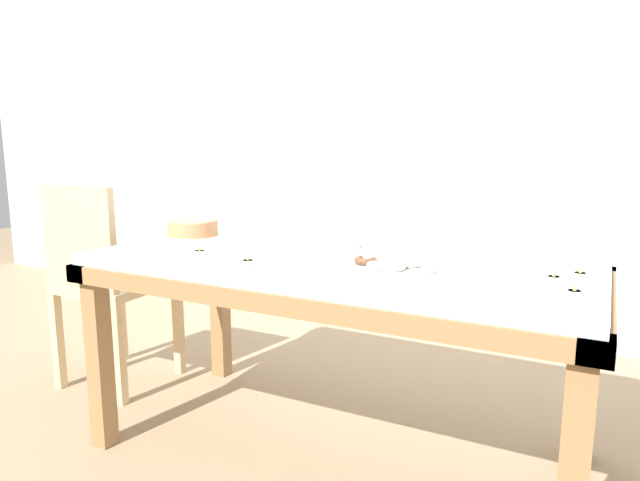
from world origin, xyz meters
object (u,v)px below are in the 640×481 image
(tealight_left_edge, at_px, (580,275))
(tealight_near_front, at_px, (554,278))
(chair, at_px, (103,276))
(plate_stack, at_px, (334,234))
(tealight_near_cakes, at_px, (574,293))
(tealight_right_edge, at_px, (200,252))
(cake_chocolate_round, at_px, (193,230))
(pastry_platter, at_px, (389,264))
(tealight_centre, at_px, (248,262))

(tealight_left_edge, relative_size, tealight_near_front, 1.00)
(chair, bearing_deg, plate_stack, 7.41)
(chair, bearing_deg, tealight_near_cakes, -6.08)
(tealight_right_edge, bearing_deg, cake_chocolate_round, 132.94)
(tealight_left_edge, xyz_separation_m, tealight_near_cakes, (-0.00, -0.22, 0.00))
(cake_chocolate_round, xyz_separation_m, tealight_near_cakes, (1.45, -0.24, -0.02))
(pastry_platter, distance_m, tealight_centre, 0.45)
(tealight_near_front, xyz_separation_m, tealight_right_edge, (-1.14, -0.16, 0.00))
(tealight_near_cakes, bearing_deg, plate_stack, 157.88)
(pastry_platter, xyz_separation_m, tealight_near_front, (0.47, 0.06, -0.00))
(tealight_near_front, bearing_deg, cake_chocolate_round, 175.72)
(plate_stack, height_order, tealight_near_front, plate_stack)
(cake_chocolate_round, bearing_deg, pastry_platter, -10.16)
(chair, xyz_separation_m, plate_stack, (1.09, 0.14, 0.25))
(pastry_platter, distance_m, plate_stack, 0.42)
(plate_stack, relative_size, tealight_near_cakes, 5.25)
(pastry_platter, distance_m, tealight_right_edge, 0.67)
(tealight_centre, bearing_deg, plate_stack, 75.85)
(pastry_platter, xyz_separation_m, tealight_near_cakes, (0.54, -0.08, -0.00))
(tealight_left_edge, bearing_deg, plate_stack, 171.62)
(pastry_platter, bearing_deg, cake_chocolate_round, 169.84)
(tealight_near_front, height_order, tealight_centre, same)
(cake_chocolate_round, xyz_separation_m, tealight_right_edge, (0.25, -0.26, -0.02))
(pastry_platter, distance_m, tealight_left_edge, 0.56)
(chair, relative_size, tealight_near_cakes, 23.50)
(cake_chocolate_round, bearing_deg, tealight_left_edge, -0.85)
(plate_stack, bearing_deg, chair, -172.59)
(chair, height_order, tealight_left_edge, chair)
(cake_chocolate_round, height_order, tealight_near_front, cake_chocolate_round)
(tealight_near_cakes, bearing_deg, tealight_right_edge, -178.98)
(plate_stack, bearing_deg, tealight_near_front, -14.72)
(pastry_platter, height_order, tealight_centre, pastry_platter)
(tealight_near_cakes, bearing_deg, tealight_near_front, 114.18)
(chair, distance_m, tealight_left_edge, 1.96)
(tealight_left_edge, bearing_deg, pastry_platter, -165.30)
(cake_chocolate_round, height_order, tealight_right_edge, cake_chocolate_round)
(tealight_right_edge, bearing_deg, plate_stack, 46.81)
(tealight_left_edge, relative_size, tealight_near_cakes, 1.00)
(plate_stack, bearing_deg, cake_chocolate_round, -169.97)
(tealight_near_front, relative_size, tealight_right_edge, 1.00)
(chair, distance_m, tealight_right_edge, 0.80)
(tealight_centre, distance_m, tealight_right_edge, 0.25)
(tealight_near_front, height_order, tealight_right_edge, same)
(cake_chocolate_round, relative_size, tealight_near_cakes, 6.74)
(tealight_left_edge, distance_m, tealight_centre, 1.01)
(tealight_left_edge, relative_size, tealight_centre, 1.00)
(tealight_near_cakes, bearing_deg, chair, 173.92)
(chair, height_order, pastry_platter, chair)
(tealight_near_cakes, xyz_separation_m, tealight_right_edge, (-1.20, -0.02, 0.00))
(chair, bearing_deg, pastry_platter, -5.17)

